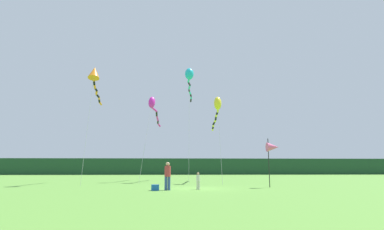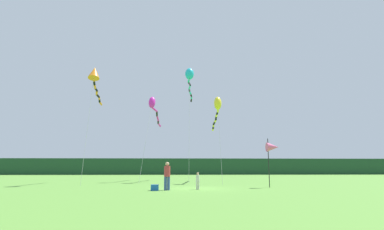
% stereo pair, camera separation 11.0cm
% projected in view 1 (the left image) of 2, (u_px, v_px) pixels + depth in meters
% --- Properties ---
extents(ground_plane, '(120.00, 120.00, 0.00)m').
position_uv_depth(ground_plane, '(196.00, 189.00, 21.33)').
color(ground_plane, '#5B9338').
extents(distant_treeline, '(108.00, 3.96, 3.34)m').
position_uv_depth(distant_treeline, '(183.00, 167.00, 65.90)').
color(distant_treeline, '#1E4228').
rests_on(distant_treeline, ground).
extents(person_adult, '(0.39, 0.39, 1.78)m').
position_uv_depth(person_adult, '(168.00, 174.00, 19.81)').
color(person_adult, '#334C8C').
rests_on(person_adult, ground).
extents(person_child, '(0.24, 0.24, 1.11)m').
position_uv_depth(person_child, '(198.00, 180.00, 20.41)').
color(person_child, silver).
rests_on(person_child, ground).
extents(cooler_box, '(0.47, 0.42, 0.37)m').
position_uv_depth(cooler_box, '(155.00, 188.00, 19.43)').
color(cooler_box, '#1959B2').
rests_on(cooler_box, ground).
extents(banner_flag_pole, '(0.90, 0.70, 3.58)m').
position_uv_depth(banner_flag_pole, '(273.00, 148.00, 23.00)').
color(banner_flag_pole, black).
rests_on(banner_flag_pole, ground).
extents(kite_cyan, '(1.09, 11.01, 12.50)m').
position_uv_depth(kite_cyan, '(189.00, 77.00, 34.86)').
color(kite_cyan, '#B2B2B2').
rests_on(kite_cyan, ground).
extents(kite_yellow, '(0.77, 9.38, 8.43)m').
position_uv_depth(kite_yellow, '(217.00, 108.00, 30.88)').
color(kite_yellow, '#B2B2B2').
rests_on(kite_yellow, ground).
extents(kite_orange, '(1.30, 8.28, 10.75)m').
position_uv_depth(kite_orange, '(95.00, 76.00, 28.72)').
color(kite_orange, '#B2B2B2').
rests_on(kite_orange, ground).
extents(kite_magenta, '(1.41, 9.86, 9.14)m').
position_uv_depth(kite_magenta, '(153.00, 107.00, 34.00)').
color(kite_magenta, '#B2B2B2').
rests_on(kite_magenta, ground).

